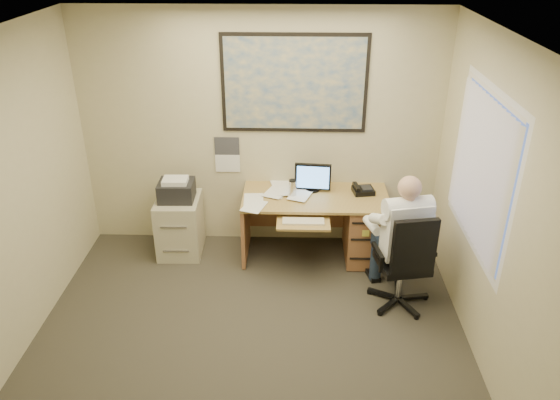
{
  "coord_description": "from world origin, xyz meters",
  "views": [
    {
      "loc": [
        0.39,
        -3.48,
        3.42
      ],
      "look_at": [
        0.25,
        1.3,
        0.99
      ],
      "focal_mm": 35.0,
      "sensor_mm": 36.0,
      "label": 1
    }
  ],
  "objects_px": {
    "filing_cabinet": "(179,220)",
    "person": "(404,242)",
    "office_chair": "(400,279)",
    "desk": "(344,220)"
  },
  "relations": [
    {
      "from": "filing_cabinet",
      "to": "person",
      "type": "xyz_separation_m",
      "value": [
        2.37,
        -0.87,
        0.29
      ]
    },
    {
      "from": "office_chair",
      "to": "person",
      "type": "height_order",
      "value": "person"
    },
    {
      "from": "office_chair",
      "to": "person",
      "type": "xyz_separation_m",
      "value": [
        0.01,
        0.08,
        0.38
      ]
    },
    {
      "from": "office_chair",
      "to": "person",
      "type": "relative_size",
      "value": 0.78
    },
    {
      "from": "office_chair",
      "to": "person",
      "type": "distance_m",
      "value": 0.38
    },
    {
      "from": "desk",
      "to": "filing_cabinet",
      "type": "bearing_deg",
      "value": 179.47
    },
    {
      "from": "person",
      "to": "filing_cabinet",
      "type": "bearing_deg",
      "value": 147.33
    },
    {
      "from": "desk",
      "to": "office_chair",
      "type": "bearing_deg",
      "value": -62.5
    },
    {
      "from": "desk",
      "to": "filing_cabinet",
      "type": "relative_size",
      "value": 1.72
    },
    {
      "from": "desk",
      "to": "office_chair",
      "type": "distance_m",
      "value": 1.06
    }
  ]
}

